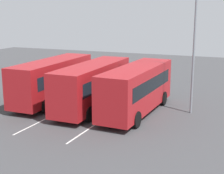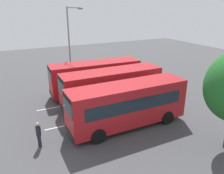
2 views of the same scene
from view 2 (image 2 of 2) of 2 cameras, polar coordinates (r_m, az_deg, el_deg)
The scene contains 8 objects.
ground_plane at distance 20.93m, azimuth 0.53°, elevation -4.65°, with size 66.57×66.57×0.00m, color #424244.
bus_far_left at distance 23.00m, azimuth -4.24°, elevation 2.60°, with size 9.27×2.85×3.39m.
bus_center_left at distance 20.12m, azimuth -0.08°, elevation 0.05°, with size 9.19×2.58×3.39m.
bus_center_right at distance 16.77m, azimuth 3.97°, elevation -4.28°, with size 9.18×2.55×3.39m.
pedestrian at distance 15.43m, azimuth -18.21°, elevation -10.99°, with size 0.45×0.45×1.81m.
street_lamp at distance 24.94m, azimuth -10.56°, elevation 11.02°, with size 0.89×2.71×8.63m.
lane_stripe_outer_left at distance 22.42m, azimuth -1.58°, elevation -2.89°, with size 13.30×0.12×0.01m, color silver.
lane_stripe_inner_left at distance 19.49m, azimuth 2.97°, elevation -6.65°, with size 13.30×0.12×0.01m, color silver.
Camera 2 is at (8.63, 16.91, 8.81)m, focal length 35.91 mm.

